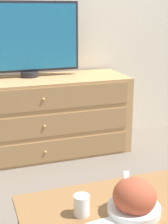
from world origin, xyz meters
The scene contains 6 objects.
ground_plane centered at (0.00, 0.00, 0.00)m, with size 12.00×12.00×0.00m, color #70665B.
dresser centered at (-0.09, -0.30, 0.33)m, with size 1.56×0.55×0.66m.
tv centered at (-0.12, -0.20, 0.98)m, with size 0.87×0.15×0.62m.
coffee_table centered at (-0.06, -1.93, 0.34)m, with size 0.85×0.55×0.39m.
takeout_bowl centered at (-0.02, -1.96, 0.46)m, with size 0.22×0.22×0.17m.
drink_cup centered at (-0.23, -1.90, 0.43)m, with size 0.07×0.07×0.09m.
Camera 1 is at (-0.63, -3.08, 1.21)m, focal length 55.00 mm.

